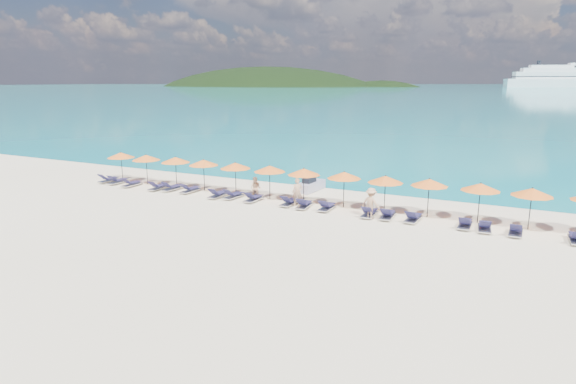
% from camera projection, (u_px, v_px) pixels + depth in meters
% --- Properties ---
extents(ground, '(1400.00, 1400.00, 0.00)m').
position_uv_depth(ground, '(264.00, 225.00, 26.12)').
color(ground, beige).
extents(sea, '(1600.00, 1300.00, 0.01)m').
position_uv_depth(sea, '(521.00, 87.00, 602.12)').
color(sea, '#1FA9B2').
rests_on(sea, ground).
extents(headland_main, '(374.00, 242.00, 126.50)m').
position_uv_depth(headland_main, '(265.00, 116.00, 635.75)').
color(headland_main, black).
rests_on(headland_main, ground).
extents(headland_small, '(162.00, 126.00, 85.50)m').
position_uv_depth(headland_small, '(380.00, 116.00, 587.65)').
color(headland_small, black).
rests_on(headland_small, ground).
extents(cruise_ship, '(125.30, 54.16, 34.73)m').
position_uv_depth(cruise_ship, '(566.00, 79.00, 534.08)').
color(cruise_ship, white).
rests_on(cruise_ship, ground).
extents(jetski, '(1.25, 2.77, 0.96)m').
position_uv_depth(jetski, '(310.00, 185.00, 34.08)').
color(jetski, '#A9A8C5').
rests_on(jetski, ground).
extents(beachgoer_a, '(0.75, 0.63, 1.76)m').
position_uv_depth(beachgoer_a, '(298.00, 192.00, 29.79)').
color(beachgoer_a, tan).
rests_on(beachgoer_a, ground).
extents(beachgoer_b, '(0.77, 0.49, 1.51)m').
position_uv_depth(beachgoer_b, '(256.00, 188.00, 31.46)').
color(beachgoer_b, tan).
rests_on(beachgoer_b, ground).
extents(beachgoer_c, '(1.24, 0.80, 1.76)m').
position_uv_depth(beachgoer_c, '(371.00, 203.00, 27.17)').
color(beachgoer_c, tan).
rests_on(beachgoer_c, ground).
extents(umbrella_0, '(2.10, 2.10, 2.28)m').
position_uv_depth(umbrella_0, '(121.00, 155.00, 37.15)').
color(umbrella_0, black).
rests_on(umbrella_0, ground).
extents(umbrella_1, '(2.10, 2.10, 2.28)m').
position_uv_depth(umbrella_1, '(146.00, 158.00, 35.94)').
color(umbrella_1, black).
rests_on(umbrella_1, ground).
extents(umbrella_2, '(2.10, 2.10, 2.28)m').
position_uv_depth(umbrella_2, '(175.00, 160.00, 34.93)').
color(umbrella_2, black).
rests_on(umbrella_2, ground).
extents(umbrella_3, '(2.10, 2.10, 2.28)m').
position_uv_depth(umbrella_3, '(204.00, 163.00, 33.77)').
color(umbrella_3, black).
rests_on(umbrella_3, ground).
extents(umbrella_4, '(2.10, 2.10, 2.28)m').
position_uv_depth(umbrella_4, '(235.00, 166.00, 32.54)').
color(umbrella_4, black).
rests_on(umbrella_4, ground).
extents(umbrella_5, '(2.10, 2.10, 2.28)m').
position_uv_depth(umbrella_5, '(270.00, 169.00, 31.40)').
color(umbrella_5, black).
rests_on(umbrella_5, ground).
extents(umbrella_6, '(2.10, 2.10, 2.28)m').
position_uv_depth(umbrella_6, '(304.00, 172.00, 30.37)').
color(umbrella_6, black).
rests_on(umbrella_6, ground).
extents(umbrella_7, '(2.10, 2.10, 2.28)m').
position_uv_depth(umbrella_7, '(344.00, 175.00, 29.26)').
color(umbrella_7, black).
rests_on(umbrella_7, ground).
extents(umbrella_8, '(2.10, 2.10, 2.28)m').
position_uv_depth(umbrella_8, '(386.00, 179.00, 28.05)').
color(umbrella_8, black).
rests_on(umbrella_8, ground).
extents(umbrella_9, '(2.10, 2.10, 2.28)m').
position_uv_depth(umbrella_9, '(429.00, 182.00, 27.18)').
color(umbrella_9, black).
rests_on(umbrella_9, ground).
extents(umbrella_10, '(2.10, 2.10, 2.28)m').
position_uv_depth(umbrella_10, '(481.00, 187.00, 26.03)').
color(umbrella_10, black).
rests_on(umbrella_10, ground).
extents(umbrella_11, '(2.10, 2.10, 2.28)m').
position_uv_depth(umbrella_11, '(532.00, 192.00, 24.84)').
color(umbrella_11, black).
rests_on(umbrella_11, ground).
extents(lounger_0, '(0.69, 1.72, 0.66)m').
position_uv_depth(lounger_0, '(108.00, 179.00, 36.89)').
color(lounger_0, silver).
rests_on(lounger_0, ground).
extents(lounger_1, '(0.70, 1.73, 0.66)m').
position_uv_depth(lounger_1, '(118.00, 181.00, 36.35)').
color(lounger_1, silver).
rests_on(lounger_1, ground).
extents(lounger_2, '(0.65, 1.71, 0.66)m').
position_uv_depth(lounger_2, '(131.00, 183.00, 35.43)').
color(lounger_2, silver).
rests_on(lounger_2, ground).
extents(lounger_3, '(0.66, 1.72, 0.66)m').
position_uv_depth(lounger_3, '(158.00, 187.00, 34.34)').
color(lounger_3, silver).
rests_on(lounger_3, ground).
extents(lounger_4, '(0.74, 1.74, 0.66)m').
position_uv_depth(lounger_4, '(172.00, 187.00, 34.13)').
color(lounger_4, silver).
rests_on(lounger_4, ground).
extents(lounger_5, '(0.73, 1.74, 0.66)m').
position_uv_depth(lounger_5, '(190.00, 189.00, 33.50)').
color(lounger_5, silver).
rests_on(lounger_5, ground).
extents(lounger_6, '(0.64, 1.71, 0.66)m').
position_uv_depth(lounger_6, '(218.00, 194.00, 32.07)').
color(lounger_6, silver).
rests_on(lounger_6, ground).
extents(lounger_7, '(0.79, 1.75, 0.66)m').
position_uv_depth(lounger_7, '(233.00, 195.00, 31.83)').
color(lounger_7, silver).
rests_on(lounger_7, ground).
extents(lounger_8, '(0.68, 1.72, 0.66)m').
position_uv_depth(lounger_8, '(254.00, 198.00, 31.05)').
color(lounger_8, silver).
rests_on(lounger_8, ground).
extents(lounger_9, '(0.67, 1.72, 0.66)m').
position_uv_depth(lounger_9, '(290.00, 202.00, 30.07)').
color(lounger_9, silver).
rests_on(lounger_9, ground).
extents(lounger_10, '(0.77, 1.75, 0.66)m').
position_uv_depth(lounger_10, '(304.00, 204.00, 29.45)').
color(lounger_10, silver).
rests_on(lounger_10, ground).
extents(lounger_11, '(0.63, 1.70, 0.66)m').
position_uv_depth(lounger_11, '(327.00, 207.00, 28.94)').
color(lounger_11, silver).
rests_on(lounger_11, ground).
extents(lounger_12, '(0.64, 1.71, 0.66)m').
position_uv_depth(lounger_12, '(369.00, 213.00, 27.60)').
color(lounger_12, silver).
rests_on(lounger_12, ground).
extents(lounger_13, '(0.70, 1.73, 0.66)m').
position_uv_depth(lounger_13, '(388.00, 215.00, 27.21)').
color(lounger_13, silver).
rests_on(lounger_13, ground).
extents(lounger_14, '(0.75, 1.74, 0.66)m').
position_uv_depth(lounger_14, '(413.00, 218.00, 26.63)').
color(lounger_14, silver).
rests_on(lounger_14, ground).
extents(lounger_15, '(0.62, 1.70, 0.66)m').
position_uv_depth(lounger_15, '(465.00, 224.00, 25.50)').
color(lounger_15, silver).
rests_on(lounger_15, ground).
extents(lounger_16, '(0.79, 1.75, 0.66)m').
position_uv_depth(lounger_16, '(485.00, 227.00, 24.99)').
color(lounger_16, silver).
rests_on(lounger_16, ground).
extents(lounger_17, '(0.67, 1.72, 0.66)m').
position_uv_depth(lounger_17, '(516.00, 231.00, 24.32)').
color(lounger_17, silver).
rests_on(lounger_17, ground).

